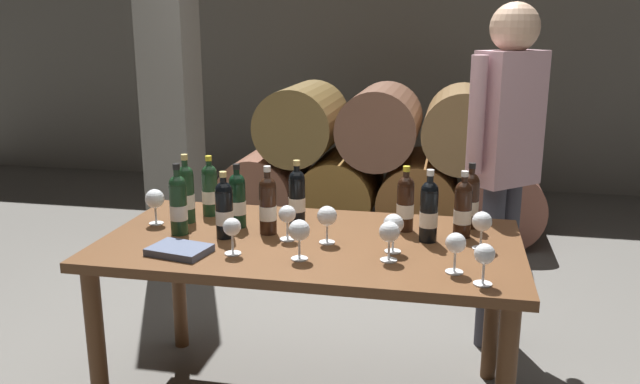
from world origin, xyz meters
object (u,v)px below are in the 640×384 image
wine_bottle_0 (268,205)px  wine_bottle_10 (463,208)px  wine_glass_0 (393,225)px  wine_glass_1 (155,200)px  wine_bottle_8 (429,211)px  wine_glass_2 (299,232)px  wine_glass_8 (484,256)px  wine_bottle_1 (224,209)px  wine_bottle_2 (178,204)px  tasting_notebook (179,250)px  wine_glass_4 (456,245)px  wine_glass_5 (232,229)px  wine_bottle_6 (186,193)px  wine_glass_6 (389,233)px  wine_glass_7 (287,216)px  wine_bottle_7 (470,200)px  dining_table (310,260)px  wine_bottle_9 (237,200)px  wine_glass_9 (482,223)px  wine_bottle_5 (297,197)px  sommelier_presenting (506,146)px  wine_bottle_4 (405,203)px  wine_bottle_3 (210,189)px  wine_glass_3 (327,217)px

wine_bottle_0 → wine_bottle_10: 0.81m
wine_glass_0 → wine_glass_1: size_ratio=0.97×
wine_bottle_8 → wine_glass_2: 0.56m
wine_glass_8 → wine_bottle_1: bearing=163.7°
wine_bottle_2 → tasting_notebook: bearing=-66.9°
tasting_notebook → wine_glass_4: bearing=11.8°
wine_glass_1 → wine_glass_8: size_ratio=1.08×
wine_glass_1 → wine_glass_5: (0.46, -0.30, -0.01)m
wine_bottle_6 → wine_bottle_10: (1.19, 0.04, -0.01)m
wine_glass_6 → wine_glass_7: size_ratio=1.04×
wine_glass_0 → wine_glass_8: wine_glass_0 is taller
wine_bottle_7 → wine_bottle_10: (-0.03, -0.13, -0.00)m
dining_table → wine_glass_2: bearing=-87.6°
wine_bottle_9 → wine_glass_5: wine_bottle_9 is taller
wine_glass_9 → tasting_notebook: wine_glass_9 is taller
wine_bottle_5 → sommelier_presenting: 1.08m
wine_bottle_4 → wine_glass_4: size_ratio=1.90×
wine_bottle_5 → wine_glass_9: bearing=-12.6°
dining_table → wine_glass_5: wine_glass_5 is taller
wine_bottle_10 → tasting_notebook: bearing=-158.2°
dining_table → wine_glass_2: 0.31m
wine_bottle_9 → wine_glass_4: (0.92, -0.36, -0.02)m
wine_bottle_1 → wine_bottle_9: (0.01, 0.15, -0.00)m
wine_glass_1 → wine_bottle_8: bearing=0.3°
wine_bottle_2 → wine_glass_7: wine_bottle_2 is taller
wine_bottle_3 → sommelier_presenting: bearing=20.6°
dining_table → wine_glass_0: bearing=-13.4°
wine_glass_0 → wine_glass_8: 0.42m
tasting_notebook → wine_bottle_3: bearing=108.7°
wine_glass_1 → wine_glass_4: 1.33m
wine_glass_6 → wine_glass_7: 0.46m
wine_bottle_8 → wine_glass_1: wine_bottle_8 is taller
wine_glass_1 → wine_glass_7: bearing=-8.6°
wine_glass_8 → sommelier_presenting: 1.12m
wine_glass_1 → wine_bottle_7: bearing=9.5°
wine_bottle_3 → wine_bottle_5: 0.43m
wine_bottle_8 → wine_glass_5: size_ratio=2.06×
wine_glass_8 → wine_bottle_6: bearing=159.5°
wine_bottle_10 → wine_glass_1: (-1.32, -0.09, -0.01)m
wine_bottle_6 → wine_bottle_7: bearing=8.0°
wine_bottle_0 → wine_bottle_9: 0.17m
wine_bottle_1 → wine_bottle_7: wine_bottle_7 is taller
wine_glass_1 → wine_glass_2: (0.72, -0.30, -0.00)m
wine_glass_6 → wine_glass_8: wine_glass_6 is taller
wine_bottle_3 → wine_glass_3: bearing=-24.8°
wine_bottle_2 → wine_glass_1: 0.19m
wine_bottle_0 → wine_bottle_7: size_ratio=1.02×
wine_glass_2 → wine_bottle_4: bearing=50.3°
wine_bottle_6 → wine_glass_9: wine_bottle_6 is taller
wine_glass_5 → wine_glass_7: 0.26m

